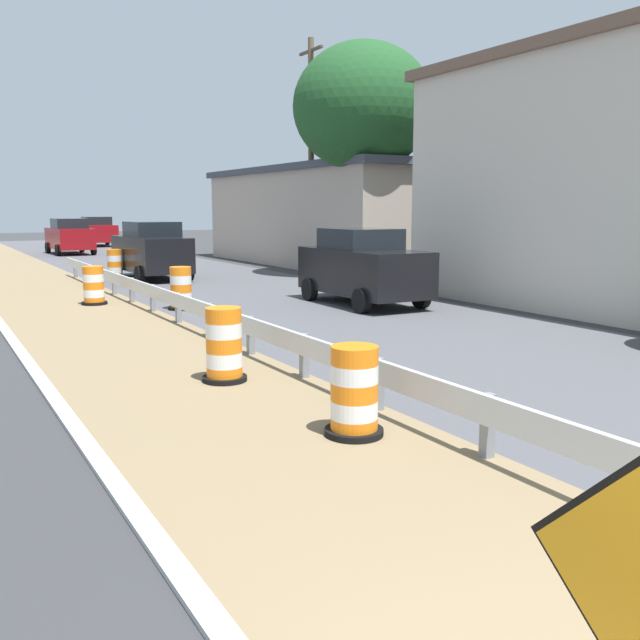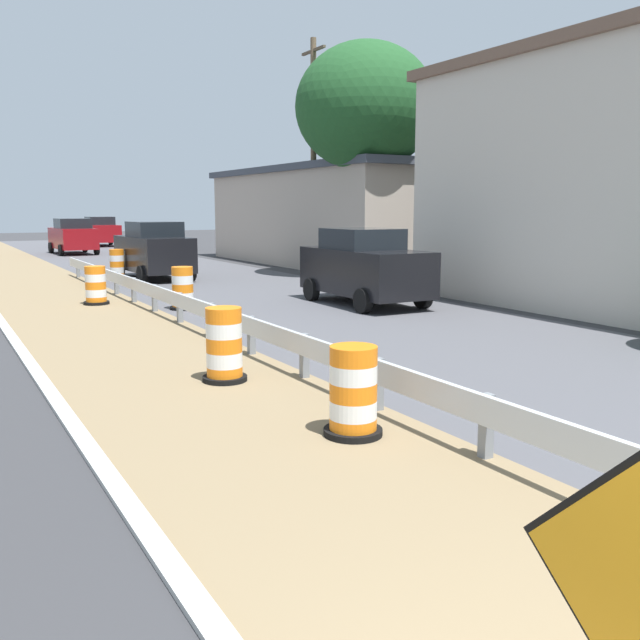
# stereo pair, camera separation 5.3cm
# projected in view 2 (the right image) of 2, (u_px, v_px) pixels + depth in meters

# --- Properties ---
(traffic_barrel_nearest) EXTENTS (0.70, 0.70, 1.07)m
(traffic_barrel_nearest) POSITION_uv_depth(u_px,v_px,m) (353.00, 395.00, 8.04)
(traffic_barrel_nearest) COLOR orange
(traffic_barrel_nearest) RESTS_ON ground
(traffic_barrel_close) EXTENTS (0.69, 0.69, 1.14)m
(traffic_barrel_close) POSITION_uv_depth(u_px,v_px,m) (224.00, 348.00, 10.57)
(traffic_barrel_close) COLOR orange
(traffic_barrel_close) RESTS_ON ground
(traffic_barrel_mid) EXTENTS (0.69, 0.69, 1.12)m
(traffic_barrel_mid) POSITION_uv_depth(u_px,v_px,m) (183.00, 290.00, 18.11)
(traffic_barrel_mid) COLOR orange
(traffic_barrel_mid) RESTS_ON ground
(traffic_barrel_far) EXTENTS (0.69, 0.69, 1.06)m
(traffic_barrel_far) POSITION_uv_depth(u_px,v_px,m) (96.00, 287.00, 19.05)
(traffic_barrel_far) COLOR orange
(traffic_barrel_far) RESTS_ON ground
(traffic_barrel_farther) EXTENTS (0.65, 0.65, 1.11)m
(traffic_barrel_farther) POSITION_uv_depth(u_px,v_px,m) (117.00, 266.00, 25.93)
(traffic_barrel_farther) COLOR orange
(traffic_barrel_farther) RESTS_ON ground
(car_lead_near_lane) EXTENTS (2.28, 4.36, 2.05)m
(car_lead_near_lane) POSITION_uv_depth(u_px,v_px,m) (73.00, 236.00, 39.99)
(car_lead_near_lane) COLOR maroon
(car_lead_near_lane) RESTS_ON ground
(car_trailing_near_lane) EXTENTS (2.17, 4.33, 2.08)m
(car_trailing_near_lane) POSITION_uv_depth(u_px,v_px,m) (364.00, 267.00, 19.00)
(car_trailing_near_lane) COLOR black
(car_trailing_near_lane) RESTS_ON ground
(car_lead_far_lane) EXTENTS (2.15, 4.30, 2.14)m
(car_lead_far_lane) POSITION_uv_depth(u_px,v_px,m) (154.00, 250.00, 25.85)
(car_lead_far_lane) COLOR black
(car_lead_far_lane) RESTS_ON ground
(car_mid_far_lane) EXTENTS (2.14, 4.13, 2.04)m
(car_mid_far_lane) POSITION_uv_depth(u_px,v_px,m) (101.00, 231.00, 48.47)
(car_mid_far_lane) COLOR maroon
(car_mid_far_lane) RESTS_ON ground
(roadside_shop_far) EXTENTS (8.93, 15.56, 4.54)m
(roadside_shop_far) POSITION_uv_depth(u_px,v_px,m) (354.00, 215.00, 33.59)
(roadside_shop_far) COLOR #AD9E8E
(roadside_shop_far) RESTS_ON ground
(utility_pole_mid) EXTENTS (0.24, 1.80, 9.45)m
(utility_pole_mid) POSITION_uv_depth(u_px,v_px,m) (314.00, 153.00, 28.64)
(utility_pole_mid) COLOR brown
(utility_pole_mid) RESTS_ON ground
(tree_roadside) EXTENTS (5.34, 5.34, 8.83)m
(tree_roadside) POSITION_uv_depth(u_px,v_px,m) (365.00, 107.00, 26.16)
(tree_roadside) COLOR brown
(tree_roadside) RESTS_ON ground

